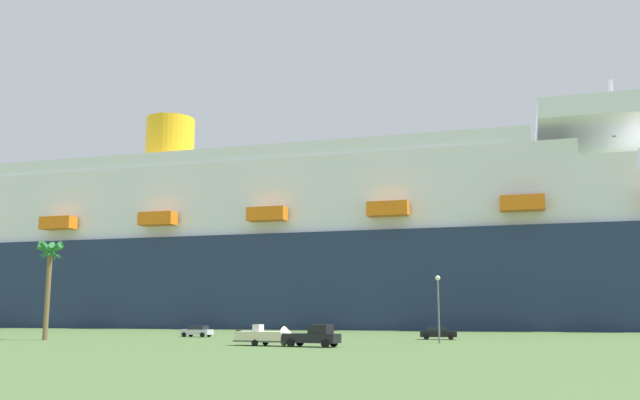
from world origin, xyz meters
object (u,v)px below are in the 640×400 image
(cruise_ship, at_px, (293,253))
(street_lamp, at_px, (438,298))
(parked_car_black_coupe, at_px, (438,333))
(palm_tree, at_px, (50,262))
(parked_car_silver_sedan, at_px, (197,331))
(pickup_truck, at_px, (314,336))
(small_boat_on_trailer, at_px, (269,336))

(cruise_ship, height_order, street_lamp, cruise_ship)
(parked_car_black_coupe, bearing_deg, cruise_ship, 122.44)
(palm_tree, bearing_deg, parked_car_silver_sedan, 49.29)
(parked_car_silver_sedan, bearing_deg, cruise_ship, 94.49)
(pickup_truck, relative_size, palm_tree, 0.47)
(parked_car_black_coupe, bearing_deg, street_lamp, -83.50)
(cruise_ship, distance_m, small_boat_on_trailer, 86.38)
(cruise_ship, bearing_deg, parked_car_black_coupe, -57.56)
(small_boat_on_trailer, distance_m, street_lamp, 19.88)
(parked_car_silver_sedan, bearing_deg, parked_car_black_coupe, -1.21)
(street_lamp, height_order, parked_car_silver_sedan, street_lamp)
(pickup_truck, xyz_separation_m, street_lamp, (11.13, 11.80, 3.87))
(pickup_truck, distance_m, palm_tree, 38.62)
(pickup_truck, bearing_deg, parked_car_silver_sedan, 135.40)
(cruise_ship, bearing_deg, palm_tree, -96.53)
(small_boat_on_trailer, xyz_separation_m, parked_car_silver_sedan, (-18.58, 22.38, -0.13))
(cruise_ship, xyz_separation_m, parked_car_silver_sedan, (4.66, -59.31, -15.90))
(palm_tree, height_order, street_lamp, palm_tree)
(pickup_truck, xyz_separation_m, small_boat_on_trailer, (-5.01, 0.88, -0.08))
(pickup_truck, bearing_deg, palm_tree, 167.85)
(pickup_truck, distance_m, parked_car_silver_sedan, 33.13)
(cruise_ship, relative_size, palm_tree, 20.79)
(pickup_truck, height_order, parked_car_black_coupe, pickup_truck)
(cruise_ship, height_order, palm_tree, cruise_ship)
(pickup_truck, distance_m, parked_car_black_coupe, 24.64)
(street_lamp, relative_size, parked_car_silver_sedan, 1.61)
(pickup_truck, bearing_deg, street_lamp, 46.68)
(small_boat_on_trailer, distance_m, parked_car_black_coupe, 26.31)
(cruise_ship, bearing_deg, parked_car_silver_sedan, -85.51)
(cruise_ship, xyz_separation_m, palm_tree, (-8.55, -74.65, -7.04))
(small_boat_on_trailer, bearing_deg, parked_car_black_coupe, 55.48)
(pickup_truck, height_order, palm_tree, palm_tree)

